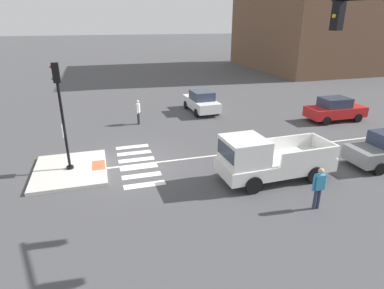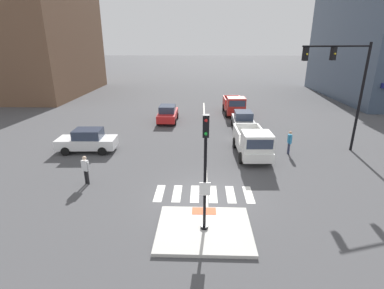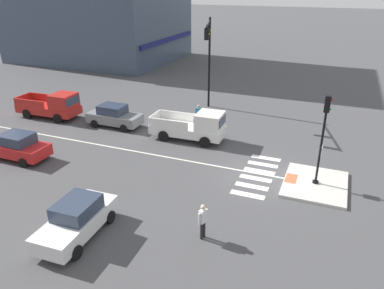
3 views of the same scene
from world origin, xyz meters
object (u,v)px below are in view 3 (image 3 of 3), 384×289
Objects in this scene: car_red_westbound_distant at (17,146)px; signal_pole at (323,133)px; car_white_cross_left at (77,219)px; car_grey_eastbound_far at (114,116)px; pedestrian_at_curb_left at (203,219)px; pickup_truck_white_eastbound_mid at (194,127)px; traffic_light_mast at (209,50)px; pedestrian_waiting_far_side at (199,114)px; pickup_truck_red_eastbound_distant at (53,106)px.

signal_pole is at bearing -78.79° from car_red_westbound_distant.
car_red_westbound_distant and car_white_cross_left have the same top height.
car_red_westbound_distant and car_grey_eastbound_far have the same top height.
car_white_cross_left is 2.50× the size of pedestrian_at_curb_left.
car_white_cross_left is (-4.84, -8.28, 0.00)m from car_red_westbound_distant.
pickup_truck_white_eastbound_mid reaches higher than car_grey_eastbound_far.
car_grey_eastbound_far is at bearing 136.99° from traffic_light_mast.
pedestrian_at_curb_left and pedestrian_waiting_far_side have the same top height.
car_red_westbound_distant is 7.43m from car_grey_eastbound_far.
pedestrian_at_curb_left is (-15.80, -5.48, -4.14)m from traffic_light_mast.
pedestrian_waiting_far_side is (2.42, -5.86, 0.17)m from car_grey_eastbound_far.
signal_pole is 2.90× the size of pedestrian_at_curb_left.
pickup_truck_red_eastbound_distant is at bearing 118.72° from traffic_light_mast.
car_white_cross_left is (-11.84, -5.80, 0.00)m from car_grey_eastbound_far.
pickup_truck_white_eastbound_mid is at bearing -53.12° from car_red_westbound_distant.
car_white_cross_left is 2.50× the size of pedestrian_waiting_far_side.
traffic_light_mast is 17.23m from pedestrian_at_curb_left.
traffic_light_mast is 13.14m from pickup_truck_red_eastbound_distant.
pedestrian_waiting_far_side is (12.45, 5.00, 0.00)m from pedestrian_at_curb_left.
pickup_truck_white_eastbound_mid is 2.74m from pedestrian_waiting_far_side.
pedestrian_at_curb_left is (-9.80, -4.31, 0.00)m from pickup_truck_white_eastbound_mid.
pickup_truck_white_eastbound_mid is at bearing -92.02° from car_grey_eastbound_far.
signal_pole is 13.51m from traffic_light_mast.
traffic_light_mast is 1.79× the size of car_white_cross_left.
traffic_light_mast reaches higher than pickup_truck_white_eastbound_mid.
pickup_truck_white_eastbound_mid is at bearing -165.33° from pedestrian_waiting_far_side.
signal_pole is 20.87m from pickup_truck_red_eastbound_distant.
traffic_light_mast is 18.14m from car_white_cross_left.
pickup_truck_red_eastbound_distant is 11.72m from pedestrian_waiting_far_side.
pickup_truck_white_eastbound_mid reaches higher than pedestrian_waiting_far_side.
signal_pole is 12.54m from car_white_cross_left.
car_red_westbound_distant is at bearing 126.88° from pickup_truck_white_eastbound_mid.
pickup_truck_white_eastbound_mid is 3.09× the size of pedestrian_at_curb_left.
signal_pole is at bearing -134.32° from traffic_light_mast.
traffic_light_mast reaches higher than car_white_cross_left.
car_grey_eastbound_far is 0.80× the size of pickup_truck_white_eastbound_mid.
pedestrian_at_curb_left is at bearing -158.10° from pedestrian_waiting_far_side.
pedestrian_at_curb_left is at bearing 147.82° from signal_pole.
signal_pole is 11.07m from pedestrian_waiting_far_side.
car_grey_eastbound_far is (-5.77, 5.38, -4.31)m from traffic_light_mast.
pickup_truck_red_eastbound_distant is 3.09× the size of pedestrian_waiting_far_side.
car_white_cross_left is at bearing 109.71° from pedestrian_at_curb_left.
pickup_truck_white_eastbound_mid is at bearing -90.04° from pickup_truck_red_eastbound_distant.
signal_pole reaches higher than car_red_westbound_distant.
traffic_light_mast is 1.82× the size of car_red_westbound_distant.
traffic_light_mast reaches higher than car_red_westbound_distant.
pedestrian_waiting_far_side is at bearing 21.90° from pedestrian_at_curb_left.
pickup_truck_red_eastbound_distant is at bearing 103.04° from pedestrian_waiting_far_side.
pickup_truck_white_eastbound_mid is (3.33, 8.38, -2.09)m from signal_pole.
pedestrian_at_curb_left reaches higher than car_grey_eastbound_far.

